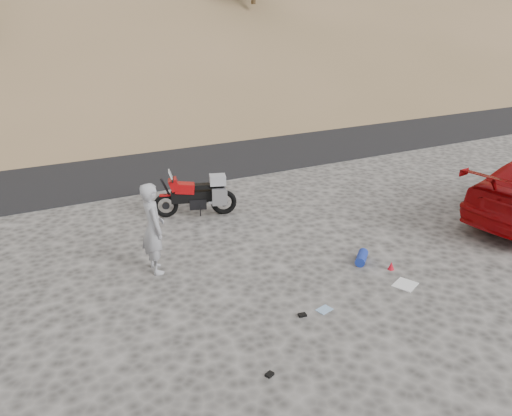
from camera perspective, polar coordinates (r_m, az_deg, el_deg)
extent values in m
plane|color=#3F3D3A|center=(9.61, -1.30, -7.92)|extent=(140.00, 140.00, 0.00)
cube|color=black|center=(17.56, -14.60, 5.25)|extent=(120.00, 7.00, 0.05)
torus|color=black|center=(12.38, -10.26, 0.27)|extent=(0.61, 0.29, 0.61)
cylinder|color=black|center=(12.38, -10.26, 0.27)|extent=(0.19, 0.11, 0.18)
torus|color=black|center=(12.43, -3.70, 0.66)|extent=(0.65, 0.32, 0.64)
cylinder|color=black|center=(12.43, -3.70, 0.66)|extent=(0.21, 0.13, 0.20)
cylinder|color=black|center=(12.26, -10.02, 1.77)|extent=(0.34, 0.16, 0.74)
cylinder|color=black|center=(12.15, -9.52, 3.35)|extent=(0.22, 0.55, 0.04)
cube|color=black|center=(12.31, -7.12, 1.34)|extent=(1.12, 0.55, 0.28)
cube|color=black|center=(12.38, -6.66, 0.57)|extent=(0.48, 0.39, 0.26)
cube|color=#99080A|center=(12.23, -8.16, 2.29)|extent=(0.54, 0.41, 0.29)
cube|color=#99080A|center=(12.19, -9.35, 2.70)|extent=(0.36, 0.38, 0.32)
cube|color=silver|center=(12.12, -9.72, 3.75)|extent=(0.19, 0.30, 0.23)
cube|color=black|center=(12.24, -6.10, 2.49)|extent=(0.54, 0.35, 0.11)
cube|color=black|center=(12.27, -4.47, 2.42)|extent=(0.36, 0.26, 0.09)
cube|color=#B7B7BC|center=(12.11, -4.17, 1.25)|extent=(0.38, 0.22, 0.41)
cube|color=#B7B7BC|center=(12.56, -4.38, 1.99)|extent=(0.38, 0.22, 0.41)
cube|color=#98989D|center=(12.22, -4.41, 3.24)|extent=(0.46, 0.42, 0.24)
cube|color=#99080A|center=(12.28, -10.35, 1.46)|extent=(0.30, 0.19, 0.04)
cylinder|color=black|center=(12.28, -6.37, -0.37)|extent=(0.08, 0.19, 0.33)
cylinder|color=#B7B7BC|center=(12.27, -4.50, 0.68)|extent=(0.42, 0.21, 0.12)
imported|color=#98989D|center=(10.04, -11.30, -6.98)|extent=(0.44, 0.66, 1.80)
cube|color=white|center=(9.76, 16.69, -8.38)|extent=(0.53, 0.50, 0.01)
cylinder|color=#192F97|center=(10.33, 11.98, -5.56)|extent=(0.50, 0.49, 0.20)
cone|color=red|center=(10.19, 15.19, -6.39)|extent=(0.16, 0.16, 0.16)
cube|color=black|center=(8.53, 5.32, -12.07)|extent=(0.14, 0.11, 0.04)
cube|color=black|center=(7.32, 1.56, -18.48)|extent=(0.14, 0.12, 0.04)
cube|color=#89AED4|center=(8.73, 7.82, -11.43)|extent=(0.30, 0.25, 0.01)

